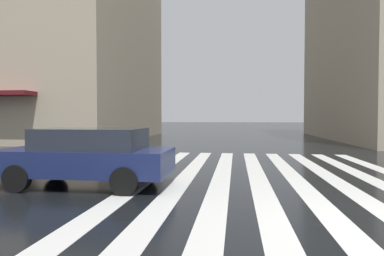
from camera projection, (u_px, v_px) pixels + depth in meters
The scene contains 4 objects.
ground_plane at pixel (378, 231), 5.00m from camera, with size 220.00×220.00×0.00m, color black.
zebra_crossing at pixel (277, 179), 9.09m from camera, with size 13.00×7.50×0.01m.
haussmann_block_mid at pixel (1, 3), 27.83m from camera, with size 17.41×23.32×22.64m.
car_navy at pixel (88, 155), 8.19m from camera, with size 1.85×4.10×1.41m.
Camera 1 is at (-5.26, 2.10, 1.68)m, focal length 31.59 mm.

